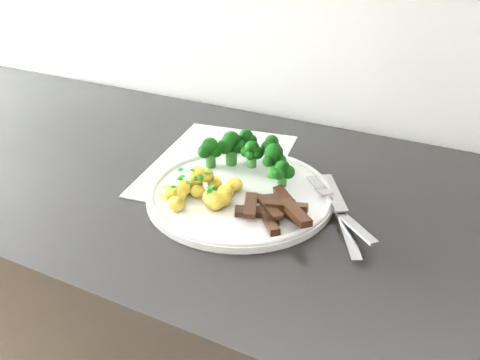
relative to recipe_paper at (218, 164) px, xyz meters
The scene contains 7 objects.
recipe_paper is the anchor object (origin of this frame).
plate 0.12m from the recipe_paper, 44.35° to the right, with size 0.28×0.28×0.02m.
broccoli 0.07m from the recipe_paper, 10.37° to the right, with size 0.17×0.09×0.06m.
potatoes 0.13m from the recipe_paper, 71.58° to the right, with size 0.11×0.11×0.04m.
beef_strips 0.20m from the recipe_paper, 36.74° to the right, with size 0.12×0.12×0.03m.
fork 0.25m from the recipe_paper, 18.05° to the right, with size 0.14×0.14×0.02m.
knife 0.26m from the recipe_paper, 20.22° to the right, with size 0.12×0.19×0.02m.
Camera 1 is at (0.29, 1.08, 1.28)m, focal length 36.93 mm.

